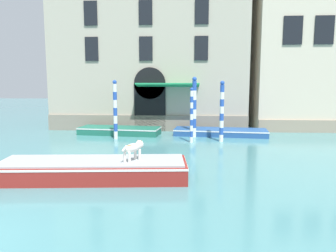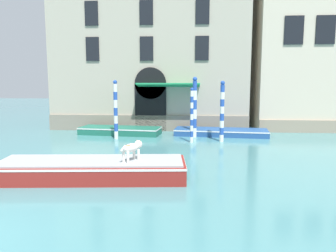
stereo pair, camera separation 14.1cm
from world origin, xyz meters
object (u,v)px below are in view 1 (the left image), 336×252
mooring_pole_2 (194,107)px  mooring_pole_0 (115,110)px  mooring_pole_4 (222,111)px  boat_moored_near_palazzo (120,130)px  mooring_pole_3 (192,115)px  boat_moored_far (220,132)px  boat_foreground (93,169)px  dog_on_deck (134,148)px

mooring_pole_2 → mooring_pole_0: bearing=-168.2°
mooring_pole_0 → mooring_pole_4: 6.57m
boat_moored_near_palazzo → mooring_pole_2: 5.43m
mooring_pole_3 → mooring_pole_2: bearing=84.5°
mooring_pole_3 → mooring_pole_4: mooring_pole_4 is taller
boat_moored_far → mooring_pole_2: bearing=-149.9°
boat_foreground → dog_on_deck: (1.55, 0.04, 0.82)m
boat_foreground → mooring_pole_3: size_ratio=2.20×
boat_moored_near_palazzo → boat_moored_far: bearing=6.6°
mooring_pole_4 → mooring_pole_2: bearing=137.3°
mooring_pole_0 → mooring_pole_3: 4.84m
boat_moored_far → mooring_pole_2: size_ratio=1.62×
dog_on_deck → boat_moored_far: bearing=10.2°
mooring_pole_2 → mooring_pole_3: mooring_pole_2 is taller
mooring_pole_0 → mooring_pole_3: (4.75, -0.88, -0.23)m
mooring_pole_0 → mooring_pole_2: size_ratio=0.95×
dog_on_deck → boat_moored_near_palazzo: dog_on_deck is taller
boat_moored_far → mooring_pole_2: 2.61m
boat_moored_near_palazzo → mooring_pole_3: 5.78m
mooring_pole_2 → mooring_pole_4: bearing=-42.7°
boat_moored_near_palazzo → mooring_pole_0: (0.15, -1.85, 1.61)m
mooring_pole_0 → boat_moored_far: bearing=15.3°
dog_on_deck → mooring_pole_3: 7.84m
boat_foreground → mooring_pole_0: 8.63m
boat_foreground → mooring_pole_2: 10.37m
boat_moored_near_palazzo → mooring_pole_4: size_ratio=1.56×
boat_moored_near_palazzo → mooring_pole_0: mooring_pole_0 is taller
mooring_pole_3 → mooring_pole_4: size_ratio=0.89×
dog_on_deck → boat_moored_far: 11.08m
mooring_pole_2 → boat_moored_near_palazzo: bearing=170.9°
mooring_pole_0 → mooring_pole_2: mooring_pole_2 is taller
mooring_pole_3 → boat_foreground: bearing=-116.2°
mooring_pole_4 → boat_moored_far: bearing=86.1°
mooring_pole_0 → mooring_pole_2: bearing=11.8°
boat_foreground → mooring_pole_0: mooring_pole_0 is taller
mooring_pole_0 → mooring_pole_3: size_ratio=1.14×
dog_on_deck → mooring_pole_0: (-2.58, 8.40, 0.67)m
boat_moored_far → mooring_pole_4: mooring_pole_4 is taller
boat_moored_near_palazzo → mooring_pole_0: bearing=-78.7°
boat_moored_near_palazzo → mooring_pole_0: 2.45m
boat_moored_near_palazzo → mooring_pole_3: (4.90, -2.73, 1.38)m
dog_on_deck → mooring_pole_4: (3.98, 7.94, 0.65)m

